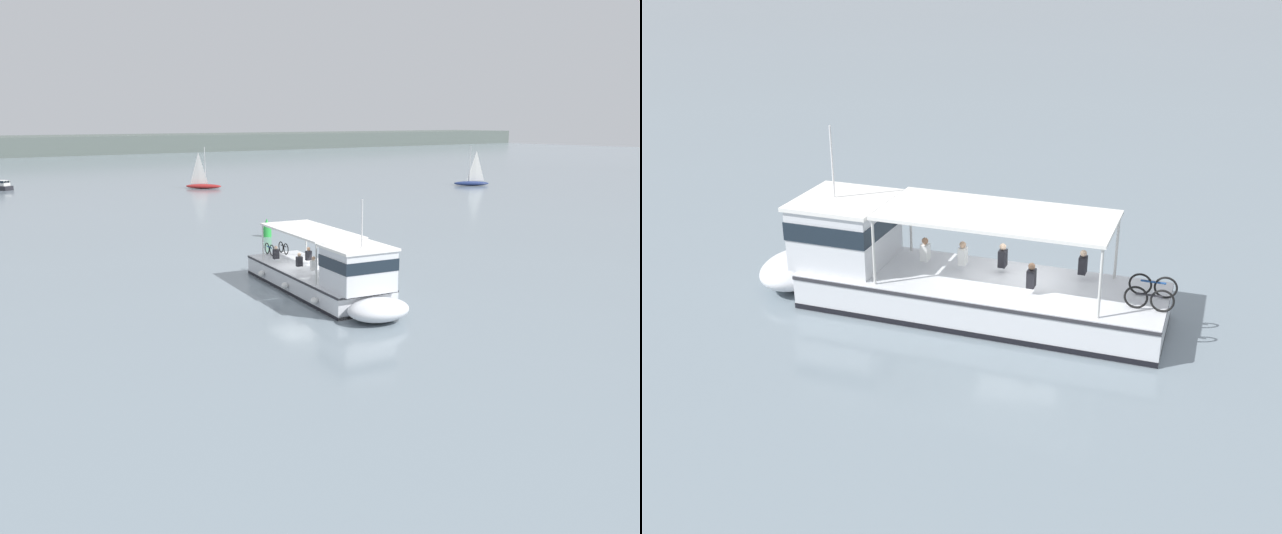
# 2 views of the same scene
# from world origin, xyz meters

# --- Properties ---
(ground_plane) EXTENTS (400.00, 400.00, 0.00)m
(ground_plane) POSITION_xyz_m (0.00, 0.00, 0.00)
(ground_plane) COLOR gray
(ferry_main) EXTENTS (4.95, 13.03, 5.32)m
(ferry_main) POSITION_xyz_m (0.14, -2.76, 1.02)
(ferry_main) COLOR silver
(ferry_main) RESTS_ON ground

